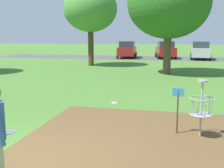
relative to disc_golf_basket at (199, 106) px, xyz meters
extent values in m
plane|color=#47752D|center=(-3.40, -2.06, -0.75)|extent=(160.00, 160.00, 0.00)
cube|color=brown|center=(-1.41, -0.31, -0.75)|extent=(5.35, 4.84, 0.01)
cylinder|color=#9E9EA3|center=(0.06, -0.01, -0.08)|extent=(0.05, 0.05, 1.35)
cylinder|color=#9E9EA3|center=(0.06, -0.01, 0.62)|extent=(0.24, 0.24, 0.04)
torus|color=#9E9EA3|center=(0.06, -0.01, 0.20)|extent=(0.58, 0.58, 0.02)
torus|color=#9E9EA3|center=(0.06, -0.01, -0.20)|extent=(0.55, 0.55, 0.03)
cylinder|color=#9E9EA3|center=(0.06, -0.01, -0.22)|extent=(0.48, 0.48, 0.02)
cylinder|color=gray|center=(0.30, -0.01, 0.00)|extent=(0.01, 0.01, 0.40)
cylinder|color=gray|center=(0.25, 0.13, 0.00)|extent=(0.01, 0.01, 0.40)
cylinder|color=gray|center=(0.13, 0.22, 0.00)|extent=(0.01, 0.01, 0.40)
cylinder|color=gray|center=(-0.01, 0.22, 0.00)|extent=(0.01, 0.01, 0.40)
cylinder|color=gray|center=(-0.13, 0.13, 0.00)|extent=(0.01, 0.01, 0.40)
cylinder|color=gray|center=(-0.18, -0.01, 0.00)|extent=(0.01, 0.01, 0.40)
cylinder|color=gray|center=(-0.13, -0.15, 0.00)|extent=(0.01, 0.01, 0.40)
cylinder|color=gray|center=(-0.01, -0.24, 0.00)|extent=(0.01, 0.01, 0.40)
cylinder|color=gray|center=(0.13, -0.24, 0.00)|extent=(0.01, 0.01, 0.40)
cylinder|color=gray|center=(0.25, -0.15, 0.00)|extent=(0.01, 0.01, 0.40)
cylinder|color=#4C3823|center=(-0.49, 0.09, -0.20)|extent=(0.04, 0.04, 1.10)
cube|color=#3384C6|center=(-0.49, 0.09, 0.30)|extent=(0.28, 0.03, 0.20)
cylinder|color=white|center=(-3.02, -3.22, 0.22)|extent=(0.22, 0.22, 0.02)
cylinder|color=white|center=(-2.69, 2.90, -0.74)|extent=(0.21, 0.21, 0.02)
cylinder|color=brown|center=(-1.11, 11.49, 0.49)|extent=(0.49, 0.49, 2.48)
ellipsoid|color=#2D6623|center=(-1.11, 11.49, 3.66)|extent=(5.15, 5.15, 4.38)
cylinder|color=#4C3823|center=(-7.34, 15.31, 0.71)|extent=(0.45, 0.45, 2.93)
ellipsoid|color=#4C8E3D|center=(-7.34, 15.31, 3.78)|extent=(4.28, 4.28, 3.64)
cube|color=#4C4C51|center=(-3.40, 24.53, -0.75)|extent=(36.00, 6.00, 0.01)
cube|color=maroon|center=(-5.86, 24.21, 0.00)|extent=(2.11, 4.32, 0.90)
cube|color=#2D333D|center=(-5.86, 24.21, 0.77)|extent=(1.74, 2.30, 0.64)
cylinder|color=black|center=(-6.85, 25.44, -0.45)|extent=(0.22, 0.61, 0.60)
cylinder|color=black|center=(-5.06, 25.57, -0.45)|extent=(0.22, 0.61, 0.60)
cylinder|color=black|center=(-6.66, 22.84, -0.45)|extent=(0.22, 0.61, 0.60)
cylinder|color=black|center=(-4.87, 22.98, -0.45)|extent=(0.22, 0.61, 0.60)
cube|color=maroon|center=(-1.66, 24.65, 0.00)|extent=(2.46, 4.44, 0.90)
cube|color=#2D333D|center=(-1.66, 24.65, 0.77)|extent=(1.92, 2.41, 0.64)
cylinder|color=black|center=(-2.76, 25.78, -0.45)|extent=(0.28, 0.62, 0.60)
cylinder|color=black|center=(-0.99, 26.08, -0.45)|extent=(0.28, 0.62, 0.60)
cylinder|color=black|center=(-2.34, 23.22, -0.45)|extent=(0.28, 0.62, 0.60)
cylinder|color=black|center=(-0.56, 23.51, -0.45)|extent=(0.28, 0.62, 0.60)
cube|color=#B2B7BC|center=(1.94, 23.92, 0.00)|extent=(1.98, 4.27, 0.90)
cube|color=#2D333D|center=(1.94, 23.92, 0.77)|extent=(1.68, 2.25, 0.64)
cylinder|color=black|center=(1.09, 25.26, -0.45)|extent=(0.21, 0.61, 0.60)
cylinder|color=black|center=(2.89, 25.18, -0.45)|extent=(0.21, 0.61, 0.60)
cylinder|color=black|center=(0.98, 22.66, -0.45)|extent=(0.21, 0.61, 0.60)
cylinder|color=black|center=(2.78, 22.58, -0.45)|extent=(0.21, 0.61, 0.60)
camera|label=1|loc=(-0.59, -6.86, 1.66)|focal=45.19mm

